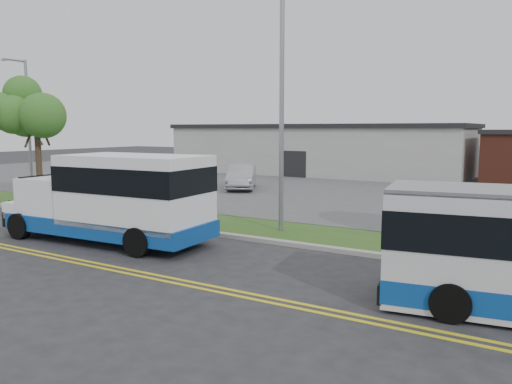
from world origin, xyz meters
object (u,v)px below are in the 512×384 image
Objects in this scene: streetlight_near at (281,94)px; parked_car_a at (242,177)px; streetlight_far at (27,120)px; shuttle_bus at (117,196)px; pedestrian at (72,186)px; parked_car_b at (170,171)px; tree_west at (36,107)px.

streetlight_near is 14.12m from parked_car_a.
shuttle_bus is (14.88, -6.98, -2.82)m from streetlight_far.
parked_car_b is at bearing -99.46° from pedestrian.
shuttle_bus is at bearing -25.14° from streetlight_far.
parked_car_a is (-8.42, 10.46, -4.35)m from streetlight_near.
streetlight_near reaches higher than pedestrian.
streetlight_far reaches higher than pedestrian.
shuttle_bus is at bearing -133.84° from streetlight_near.
streetlight_near reaches higher than tree_west.
streetlight_near is at bearing -1.80° from tree_west.
parked_car_a is at bearing 128.84° from streetlight_near.
pedestrian is at bearing -146.28° from parked_car_a.
pedestrian is 0.35× the size of parked_car_a.
tree_west is 0.73× the size of streetlight_near.
streetlight_far is at bearing -39.60° from pedestrian.
pedestrian is at bearing -66.08° from parked_car_b.
streetlight_far reaches higher than parked_car_a.
parked_car_b is at bearing 141.91° from streetlight_near.
tree_west is 12.37m from shuttle_bus.
streetlight_near is 14.09m from pedestrian.
parked_car_b is at bearing 77.31° from streetlight_far.
shuttle_bus is at bearing -23.67° from tree_west.
streetlight_near reaches higher than streetlight_far.
tree_west is at bearing -74.15° from parked_car_b.
parked_car_a is at bearing 102.95° from shuttle_bus.
shuttle_bus is 1.73× the size of parked_car_a.
streetlight_far is (-19.00, 2.69, -0.76)m from streetlight_near.
parked_car_a is (4.94, 9.24, -0.05)m from pedestrian.
pedestrian is at bearing 174.76° from streetlight_near.
tree_west reaches higher than parked_car_a.
shuttle_bus is at bearing -101.92° from parked_car_a.
pedestrian is at bearing 24.64° from tree_west.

